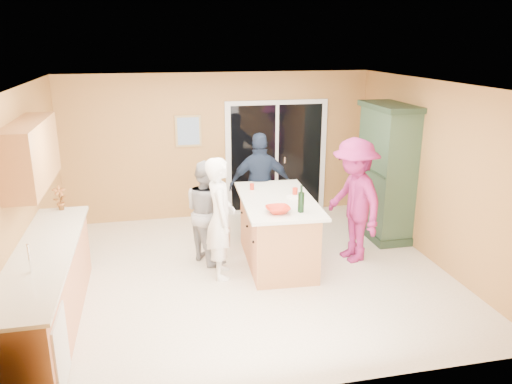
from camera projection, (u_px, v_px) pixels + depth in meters
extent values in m
plane|color=#F1E6D0|center=(247.00, 273.00, 7.01)|extent=(5.50, 5.50, 0.00)
cube|color=silver|center=(246.00, 85.00, 6.24)|extent=(5.50, 5.00, 0.10)
cube|color=tan|center=(220.00, 146.00, 8.96)|extent=(5.50, 0.10, 2.60)
cube|color=tan|center=(303.00, 263.00, 4.29)|extent=(5.50, 0.10, 2.60)
cube|color=tan|center=(25.00, 197.00, 6.07)|extent=(0.10, 5.00, 2.60)
cube|color=tan|center=(434.00, 173.00, 7.18)|extent=(0.10, 5.00, 2.60)
cube|color=#C9794E|center=(47.00, 293.00, 5.54)|extent=(0.60, 3.00, 0.90)
cube|color=silver|center=(27.00, 355.00, 4.53)|extent=(0.62, 0.60, 0.72)
cube|color=silver|center=(43.00, 254.00, 5.40)|extent=(0.65, 3.05, 0.04)
cylinder|color=silver|center=(29.00, 258.00, 4.88)|extent=(0.02, 0.02, 0.30)
cube|color=#C9794E|center=(31.00, 154.00, 5.75)|extent=(0.35, 1.60, 0.75)
cube|color=silver|center=(276.00, 157.00, 9.22)|extent=(1.90, 0.05, 2.10)
cube|color=black|center=(277.00, 157.00, 9.21)|extent=(1.70, 0.03, 1.94)
cube|color=silver|center=(277.00, 158.00, 9.20)|extent=(0.06, 0.04, 1.94)
cube|color=silver|center=(285.00, 160.00, 9.24)|extent=(0.02, 0.03, 0.12)
cube|color=#A08450|center=(188.00, 131.00, 8.74)|extent=(0.46, 0.03, 0.56)
cube|color=#4D6AA0|center=(188.00, 131.00, 8.73)|extent=(0.38, 0.02, 0.48)
cube|color=#C9794E|center=(277.00, 232.00, 7.22)|extent=(0.95, 1.70, 0.94)
cube|color=silver|center=(277.00, 200.00, 7.07)|extent=(1.12, 1.92, 0.04)
cube|color=black|center=(277.00, 258.00, 7.34)|extent=(0.86, 1.61, 0.11)
cube|color=#1F3322|center=(382.00, 231.00, 8.36)|extent=(0.61, 1.15, 0.13)
cube|color=#304830|center=(386.00, 172.00, 8.06)|extent=(0.54, 1.08, 2.03)
cube|color=#1F3322|center=(392.00, 106.00, 7.75)|extent=(0.63, 1.19, 0.09)
imported|color=white|center=(220.00, 218.00, 6.70)|extent=(0.44, 0.63, 1.68)
imported|color=gray|center=(207.00, 211.00, 7.22)|extent=(0.83, 0.91, 1.51)
imported|color=#1B273D|center=(261.00, 186.00, 8.06)|extent=(1.06, 0.53, 1.74)
imported|color=#982167|center=(354.00, 201.00, 7.20)|extent=(0.86, 1.27, 1.82)
imported|color=#B42614|center=(278.00, 210.00, 6.48)|extent=(0.32, 0.32, 0.08)
imported|color=red|center=(60.00, 198.00, 6.68)|extent=(0.21, 0.17, 0.34)
cylinder|color=#B42614|center=(295.00, 192.00, 7.20)|extent=(0.08, 0.08, 0.11)
cylinder|color=#B42614|center=(252.00, 187.00, 7.47)|extent=(0.08, 0.08, 0.09)
cylinder|color=black|center=(301.00, 202.00, 6.48)|extent=(0.08, 0.08, 0.26)
cylinder|color=black|center=(301.00, 189.00, 6.43)|extent=(0.03, 0.03, 0.10)
cylinder|color=white|center=(294.00, 197.00, 7.11)|extent=(0.24, 0.24, 0.02)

